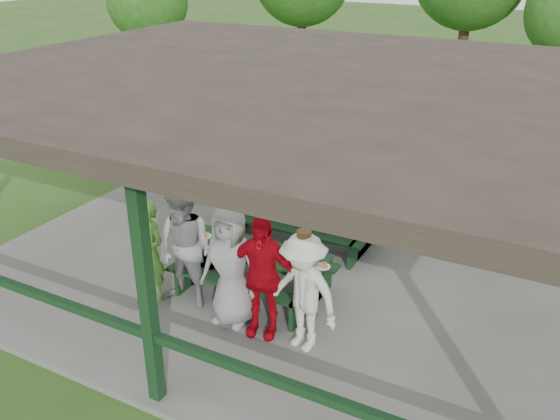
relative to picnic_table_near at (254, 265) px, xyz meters
The scene contains 17 objects.
ground 1.34m from the picnic_table_near, 82.49° to the left, with size 90.00×90.00×0.00m, color #2A4D18.
concrete_slab 1.32m from the picnic_table_near, 82.49° to the left, with size 10.00×8.00×0.10m, color #63635E.
pavilion_structure 2.87m from the picnic_table_near, 82.49° to the left, with size 10.60×8.60×3.24m.
picnic_table_near is the anchor object (origin of this frame).
picnic_table_far 2.00m from the picnic_table_near, 93.80° to the left, with size 2.76×1.39×0.75m.
table_setting 0.35m from the picnic_table_near, ahead, with size 2.28×0.45×0.10m.
contestant_green 1.59m from the picnic_table_near, 145.79° to the right, with size 0.58×0.38×1.60m, color #5B9B35.
contestant_grey_left 1.15m from the picnic_table_near, 131.92° to the right, with size 0.91×0.71×1.87m, color #979699.
contestant_grey_mid 0.95m from the picnic_table_near, 82.03° to the right, with size 0.88×0.58×1.81m, color gray.
contestant_red 1.15m from the picnic_table_near, 53.96° to the right, with size 1.06×0.44×1.81m, color #B00612.
contestant_white_fedora 1.60m from the picnic_table_near, 35.00° to the right, with size 1.21×0.85×1.75m.
spectator_lblue 2.85m from the picnic_table_near, 99.48° to the left, with size 1.40×0.45×1.51m, color #84B1CD.
spectator_blue 3.53m from the picnic_table_near, 110.80° to the left, with size 0.67×0.44×1.84m, color #4374B0.
spectator_grey 3.38m from the picnic_table_near, 55.10° to the left, with size 0.76×0.59×1.56m, color gray.
pickup_truck 10.10m from the picnic_table_near, 74.82° to the left, with size 2.57×5.56×1.55m, color silver.
farm_trailer 9.55m from the picnic_table_near, 102.10° to the left, with size 3.58×1.78×1.24m.
tree_edge_left 15.61m from the picnic_table_near, 134.67° to the left, with size 2.94×2.94×4.60m.
Camera 1 is at (3.94, -8.05, 5.15)m, focal length 38.00 mm.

